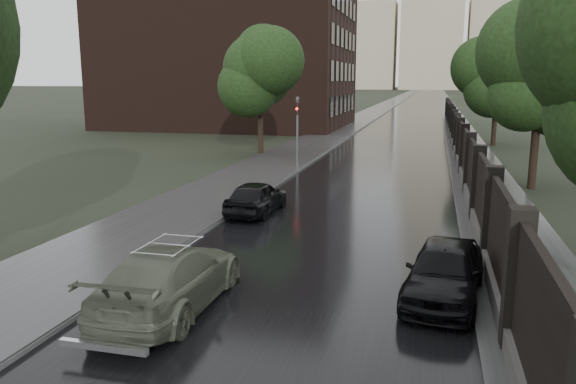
{
  "coord_description": "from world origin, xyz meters",
  "views": [
    {
      "loc": [
        2.99,
        -5.34,
        4.91
      ],
      "look_at": [
        -1.26,
        11.13,
        1.5
      ],
      "focal_mm": 35.0,
      "sensor_mm": 36.0,
      "label": 1
    }
  ],
  "objects": [
    {
      "name": "fence_right",
      "position": [
        4.6,
        32.01,
        1.01
      ],
      "size": [
        0.45,
        75.72,
        2.7
      ],
      "color": "#383533",
      "rests_on": "ground"
    },
    {
      "name": "tree_right_b",
      "position": [
        7.5,
        22.0,
        4.95
      ],
      "size": [
        4.08,
        4.08,
        7.01
      ],
      "color": "black",
      "rests_on": "ground"
    },
    {
      "name": "brick_building",
      "position": [
        -18.0,
        52.0,
        10.0
      ],
      "size": [
        24.0,
        18.0,
        20.0
      ],
      "primitive_type": "cube",
      "color": "black",
      "rests_on": "ground"
    },
    {
      "name": "traffic_light",
      "position": [
        -4.3,
        24.99,
        2.4
      ],
      "size": [
        0.16,
        0.32,
        4.0
      ],
      "color": "#59595E",
      "rests_on": "ground"
    },
    {
      "name": "volga_sedan",
      "position": [
        -2.38,
        5.21,
        0.7
      ],
      "size": [
        2.04,
        4.84,
        1.4
      ],
      "primitive_type": "imported",
      "rotation": [
        0.0,
        0.0,
        3.16
      ],
      "color": "#515746",
      "rests_on": "ground"
    },
    {
      "name": "hatchback_left",
      "position": [
        -3.24,
        14.11,
        0.63
      ],
      "size": [
        1.67,
        3.76,
        1.26
      ],
      "primitive_type": "imported",
      "rotation": [
        0.0,
        0.0,
        3.09
      ],
      "color": "black",
      "rests_on": "ground"
    },
    {
      "name": "tree_right_c",
      "position": [
        7.5,
        40.0,
        4.95
      ],
      "size": [
        4.08,
        4.08,
        7.01
      ],
      "color": "black",
      "rests_on": "ground"
    },
    {
      "name": "stalinist_tower",
      "position": [
        0.0,
        300.0,
        38.38
      ],
      "size": [
        92.0,
        30.0,
        159.0
      ],
      "color": "tan",
      "rests_on": "ground"
    },
    {
      "name": "car_right_near",
      "position": [
        3.4,
        7.22,
        0.67
      ],
      "size": [
        2.08,
        4.12,
        1.35
      ],
      "primitive_type": "imported",
      "rotation": [
        0.0,
        0.0,
        -0.13
      ],
      "color": "black",
      "rests_on": "ground"
    },
    {
      "name": "tree_left_far",
      "position": [
        -8.0,
        30.0,
        5.24
      ],
      "size": [
        4.25,
        4.25,
        7.39
      ],
      "color": "black",
      "rests_on": "ground"
    },
    {
      "name": "sidewalk_left",
      "position": [
        -6.0,
        190.0,
        0.08
      ],
      "size": [
        4.0,
        420.0,
        0.16
      ],
      "primitive_type": "cube",
      "color": "#2D2D2D",
      "rests_on": "ground"
    },
    {
      "name": "verge_right",
      "position": [
        5.5,
        190.0,
        0.04
      ],
      "size": [
        3.0,
        420.0,
        0.08
      ],
      "primitive_type": "cube",
      "color": "#2D2D2D",
      "rests_on": "ground"
    },
    {
      "name": "road",
      "position": [
        0.0,
        190.0,
        0.01
      ],
      "size": [
        8.0,
        420.0,
        0.02
      ],
      "primitive_type": "cube",
      "color": "black",
      "rests_on": "ground"
    }
  ]
}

